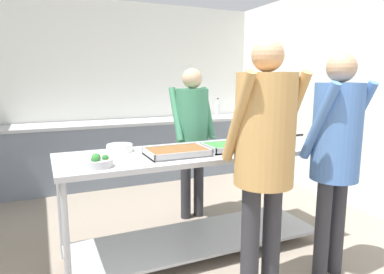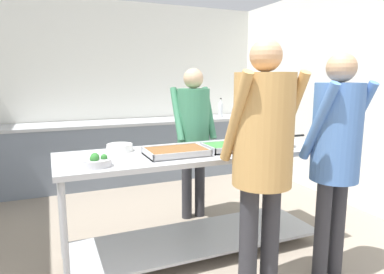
{
  "view_description": "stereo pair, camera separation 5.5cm",
  "coord_description": "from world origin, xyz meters",
  "px_view_note": "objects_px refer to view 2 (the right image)",
  "views": [
    {
      "loc": [
        -1.13,
        -1.18,
        1.52
      ],
      "look_at": [
        0.06,
        1.49,
        1.02
      ],
      "focal_mm": 32.0,
      "sensor_mm": 36.0,
      "label": 1
    },
    {
      "loc": [
        -1.08,
        -1.2,
        1.52
      ],
      "look_at": [
        0.06,
        1.49,
        1.02
      ],
      "focal_mm": 32.0,
      "sensor_mm": 36.0,
      "label": 2
    }
  ],
  "objects_px": {
    "plate_stack": "(120,148)",
    "guest_serving_left": "(263,144)",
    "water_bottle": "(221,108)",
    "serving_tray_vegetables": "(233,147)",
    "guest_serving_right": "(336,143)",
    "broccoli_bowl": "(97,162)",
    "serving_tray_roast": "(176,152)",
    "cook_behind_counter": "(193,127)",
    "sauce_pan": "(281,141)"
  },
  "relations": [
    {
      "from": "plate_stack",
      "to": "guest_serving_left",
      "type": "height_order",
      "value": "guest_serving_left"
    },
    {
      "from": "water_bottle",
      "to": "serving_tray_vegetables",
      "type": "bearing_deg",
      "value": -115.42
    },
    {
      "from": "guest_serving_right",
      "to": "water_bottle",
      "type": "relative_size",
      "value": 5.63
    },
    {
      "from": "broccoli_bowl",
      "to": "serving_tray_roast",
      "type": "distance_m",
      "value": 0.64
    },
    {
      "from": "cook_behind_counter",
      "to": "water_bottle",
      "type": "bearing_deg",
      "value": 54.06
    },
    {
      "from": "broccoli_bowl",
      "to": "guest_serving_right",
      "type": "relative_size",
      "value": 0.11
    },
    {
      "from": "plate_stack",
      "to": "water_bottle",
      "type": "relative_size",
      "value": 0.74
    },
    {
      "from": "broccoli_bowl",
      "to": "plate_stack",
      "type": "height_order",
      "value": "broccoli_bowl"
    },
    {
      "from": "water_bottle",
      "to": "cook_behind_counter",
      "type": "bearing_deg",
      "value": -125.94
    },
    {
      "from": "serving_tray_roast",
      "to": "cook_behind_counter",
      "type": "height_order",
      "value": "cook_behind_counter"
    },
    {
      "from": "plate_stack",
      "to": "serving_tray_roast",
      "type": "height_order",
      "value": "plate_stack"
    },
    {
      "from": "guest_serving_left",
      "to": "sauce_pan",
      "type": "bearing_deg",
      "value": 44.24
    },
    {
      "from": "broccoli_bowl",
      "to": "guest_serving_right",
      "type": "height_order",
      "value": "guest_serving_right"
    },
    {
      "from": "guest_serving_left",
      "to": "water_bottle",
      "type": "xyz_separation_m",
      "value": [
        1.3,
        3.07,
        -0.05
      ]
    },
    {
      "from": "broccoli_bowl",
      "to": "water_bottle",
      "type": "bearing_deg",
      "value": 48.04
    },
    {
      "from": "serving_tray_roast",
      "to": "cook_behind_counter",
      "type": "xyz_separation_m",
      "value": [
        0.49,
        0.81,
        0.06
      ]
    },
    {
      "from": "serving_tray_roast",
      "to": "sauce_pan",
      "type": "distance_m",
      "value": 0.99
    },
    {
      "from": "broccoli_bowl",
      "to": "cook_behind_counter",
      "type": "height_order",
      "value": "cook_behind_counter"
    },
    {
      "from": "guest_serving_right",
      "to": "sauce_pan",
      "type": "bearing_deg",
      "value": 91.86
    },
    {
      "from": "broccoli_bowl",
      "to": "sauce_pan",
      "type": "height_order",
      "value": "sauce_pan"
    },
    {
      "from": "serving_tray_roast",
      "to": "guest_serving_right",
      "type": "distance_m",
      "value": 1.2
    },
    {
      "from": "sauce_pan",
      "to": "cook_behind_counter",
      "type": "distance_m",
      "value": 0.99
    },
    {
      "from": "serving_tray_roast",
      "to": "guest_serving_left",
      "type": "distance_m",
      "value": 0.75
    },
    {
      "from": "plate_stack",
      "to": "cook_behind_counter",
      "type": "height_order",
      "value": "cook_behind_counter"
    },
    {
      "from": "broccoli_bowl",
      "to": "plate_stack",
      "type": "bearing_deg",
      "value": 61.53
    },
    {
      "from": "guest_serving_left",
      "to": "water_bottle",
      "type": "height_order",
      "value": "guest_serving_left"
    },
    {
      "from": "serving_tray_vegetables",
      "to": "water_bottle",
      "type": "bearing_deg",
      "value": 64.58
    },
    {
      "from": "plate_stack",
      "to": "serving_tray_vegetables",
      "type": "bearing_deg",
      "value": -19.23
    },
    {
      "from": "guest_serving_right",
      "to": "plate_stack",
      "type": "bearing_deg",
      "value": 144.88
    },
    {
      "from": "guest_serving_left",
      "to": "guest_serving_right",
      "type": "relative_size",
      "value": 1.04
    },
    {
      "from": "broccoli_bowl",
      "to": "water_bottle",
      "type": "distance_m",
      "value": 3.45
    },
    {
      "from": "broccoli_bowl",
      "to": "plate_stack",
      "type": "relative_size",
      "value": 0.88
    },
    {
      "from": "serving_tray_roast",
      "to": "guest_serving_left",
      "type": "bearing_deg",
      "value": -58.99
    },
    {
      "from": "guest_serving_right",
      "to": "cook_behind_counter",
      "type": "distance_m",
      "value": 1.55
    },
    {
      "from": "cook_behind_counter",
      "to": "plate_stack",
      "type": "bearing_deg",
      "value": -151.16
    },
    {
      "from": "water_bottle",
      "to": "sauce_pan",
      "type": "bearing_deg",
      "value": -105.54
    },
    {
      "from": "sauce_pan",
      "to": "guest_serving_right",
      "type": "relative_size",
      "value": 0.21
    },
    {
      "from": "sauce_pan",
      "to": "guest_serving_left",
      "type": "bearing_deg",
      "value": -135.76
    },
    {
      "from": "guest_serving_left",
      "to": "cook_behind_counter",
      "type": "distance_m",
      "value": 1.45
    },
    {
      "from": "plate_stack",
      "to": "guest_serving_left",
      "type": "bearing_deg",
      "value": -51.41
    },
    {
      "from": "broccoli_bowl",
      "to": "guest_serving_left",
      "type": "relative_size",
      "value": 0.11
    },
    {
      "from": "broccoli_bowl",
      "to": "serving_tray_vegetables",
      "type": "distance_m",
      "value": 1.16
    },
    {
      "from": "plate_stack",
      "to": "serving_tray_vegetables",
      "type": "distance_m",
      "value": 0.96
    },
    {
      "from": "guest_serving_left",
      "to": "guest_serving_right",
      "type": "bearing_deg",
      "value": -1.71
    },
    {
      "from": "sauce_pan",
      "to": "broccoli_bowl",
      "type": "bearing_deg",
      "value": -177.14
    },
    {
      "from": "serving_tray_vegetables",
      "to": "sauce_pan",
      "type": "height_order",
      "value": "sauce_pan"
    },
    {
      "from": "serving_tray_roast",
      "to": "sauce_pan",
      "type": "xyz_separation_m",
      "value": [
        0.99,
        -0.04,
        0.03
      ]
    },
    {
      "from": "serving_tray_roast",
      "to": "guest_serving_right",
      "type": "height_order",
      "value": "guest_serving_right"
    },
    {
      "from": "serving_tray_vegetables",
      "to": "water_bottle",
      "type": "relative_size",
      "value": 1.63
    },
    {
      "from": "plate_stack",
      "to": "serving_tray_roast",
      "type": "xyz_separation_m",
      "value": [
        0.39,
        -0.33,
        -0.0
      ]
    }
  ]
}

